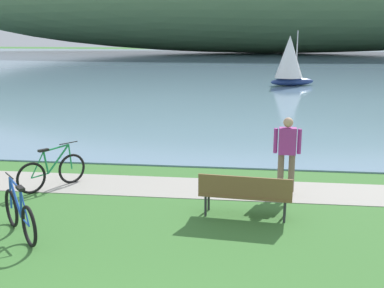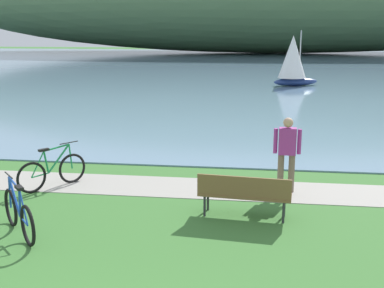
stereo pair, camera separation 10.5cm
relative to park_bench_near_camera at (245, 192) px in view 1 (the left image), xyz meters
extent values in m
cube|color=#6B8EA8|center=(-1.29, 43.41, -0.50)|extent=(180.00, 80.00, 0.04)
cube|color=#A39E93|center=(-1.29, 1.68, -0.52)|extent=(60.00, 1.50, 0.01)
cube|color=brown|center=(0.01, 0.08, -0.07)|extent=(1.84, 0.65, 0.05)
cube|color=brown|center=(-0.01, -0.13, 0.15)|extent=(1.80, 0.21, 0.40)
cylinder|color=#2D2D33|center=(-0.74, 0.32, -0.30)|extent=(0.05, 0.05, 0.45)
cylinder|color=#2D2D33|center=(0.79, 0.17, -0.30)|extent=(0.05, 0.05, 0.45)
cylinder|color=#2D2D33|center=(-0.77, -0.02, -0.30)|extent=(0.05, 0.05, 0.45)
cylinder|color=#2D2D33|center=(0.75, -0.16, -0.30)|extent=(0.05, 0.05, 0.45)
torus|color=black|center=(-4.14, 1.70, -0.16)|extent=(0.48, 0.61, 0.72)
torus|color=black|center=(-4.77, 0.86, -0.16)|extent=(0.48, 0.61, 0.72)
cylinder|color=#1E8C4C|center=(-4.34, 1.43, 0.15)|extent=(0.40, 0.51, 0.61)
cylinder|color=#1E8C4C|center=(-4.37, 1.40, 0.41)|extent=(0.42, 0.55, 0.09)
cylinder|color=#1E8C4C|center=(-4.54, 1.16, 0.12)|extent=(0.11, 0.13, 0.54)
cylinder|color=#1E8C4C|center=(-4.64, 1.03, -0.15)|extent=(0.28, 0.36, 0.05)
cylinder|color=#1E8C4C|center=(-4.67, 0.99, 0.11)|extent=(0.24, 0.31, 0.56)
cylinder|color=#1E8C4C|center=(-4.16, 1.68, 0.14)|extent=(0.08, 0.09, 0.60)
cube|color=black|center=(-4.56, 1.13, 0.42)|extent=(0.22, 0.25, 0.05)
cylinder|color=black|center=(-4.17, 1.66, 0.48)|extent=(0.31, 0.40, 0.02)
torus|color=black|center=(-4.30, -0.97, -0.16)|extent=(0.53, 0.57, 0.72)
torus|color=black|center=(-3.60, -1.75, -0.16)|extent=(0.53, 0.57, 0.72)
cylinder|color=#1E4CB2|center=(-4.08, -1.22, 0.15)|extent=(0.44, 0.48, 0.61)
cylinder|color=#1E4CB2|center=(-4.05, -1.25, 0.41)|extent=(0.47, 0.51, 0.09)
cylinder|color=#1E4CB2|center=(-3.85, -1.46, 0.12)|extent=(0.12, 0.12, 0.54)
cylinder|color=#1E4CB2|center=(-3.74, -1.59, -0.15)|extent=(0.31, 0.34, 0.05)
cylinder|color=#1E4CB2|center=(-3.71, -1.62, 0.11)|extent=(0.27, 0.29, 0.56)
cylinder|color=#1E4CB2|center=(-4.29, -0.99, 0.14)|extent=(0.08, 0.09, 0.60)
cube|color=black|center=(-3.83, -1.49, 0.42)|extent=(0.24, 0.24, 0.05)
cylinder|color=black|center=(-4.27, -1.01, 0.48)|extent=(0.34, 0.37, 0.02)
cylinder|color=#72604C|center=(0.77, 1.70, -0.08)|extent=(0.14, 0.14, 0.88)
cylinder|color=#72604C|center=(1.01, 1.69, -0.08)|extent=(0.14, 0.14, 0.88)
cube|color=#9E338C|center=(0.89, 1.69, 0.66)|extent=(0.38, 0.23, 0.60)
sphere|color=tan|center=(0.89, 1.69, 1.08)|extent=(0.22, 0.22, 0.22)
cylinder|color=#9E338C|center=(0.63, 1.70, 0.66)|extent=(0.09, 0.09, 0.56)
cylinder|color=#9E338C|center=(1.15, 1.69, 0.66)|extent=(0.09, 0.09, 0.56)
ellipsoid|color=navy|center=(2.68, 23.32, -0.22)|extent=(3.11, 1.86, 0.53)
cylinder|color=#B2B2B2|center=(2.90, 23.40, 1.55)|extent=(0.08, 0.08, 3.00)
cone|color=white|center=(2.42, 23.22, 1.40)|extent=(2.30, 2.30, 2.70)
camera|label=1|loc=(0.07, -8.98, 3.06)|focal=45.34mm
camera|label=2|loc=(0.18, -8.96, 3.06)|focal=45.34mm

